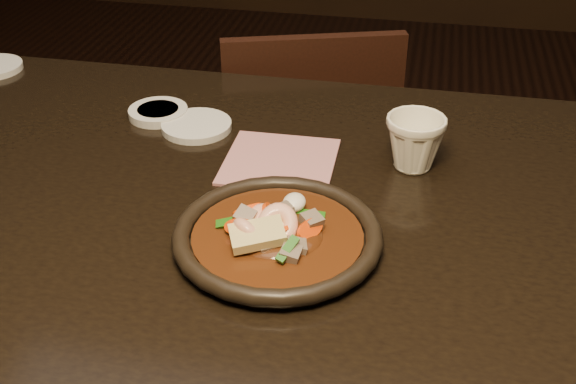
% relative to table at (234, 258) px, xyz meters
% --- Properties ---
extents(table, '(1.60, 0.90, 0.75)m').
position_rel_table_xyz_m(table, '(0.00, 0.00, 0.00)').
color(table, black).
rests_on(table, floor).
extents(chair, '(0.48, 0.48, 0.80)m').
position_rel_table_xyz_m(chair, '(-0.01, 0.64, -0.24)').
color(chair, black).
rests_on(chair, floor).
extents(plate, '(0.26, 0.26, 0.03)m').
position_rel_table_xyz_m(plate, '(0.08, -0.06, 0.09)').
color(plate, black).
rests_on(plate, table).
extents(stirfry, '(0.14, 0.14, 0.06)m').
position_rel_table_xyz_m(stirfry, '(0.07, -0.06, 0.10)').
color(stirfry, '#3E1C0B').
rests_on(stirfry, plate).
extents(soy_dish, '(0.10, 0.10, 0.01)m').
position_rel_table_xyz_m(soy_dish, '(-0.19, 0.25, 0.08)').
color(soy_dish, silver).
rests_on(soy_dish, table).
extents(saucer_right, '(0.11, 0.11, 0.01)m').
position_rel_table_xyz_m(saucer_right, '(-0.12, 0.22, 0.08)').
color(saucer_right, silver).
rests_on(saucer_right, table).
extents(tea_cup, '(0.10, 0.10, 0.09)m').
position_rel_table_xyz_m(tea_cup, '(0.23, 0.17, 0.12)').
color(tea_cup, white).
rests_on(tea_cup, table).
extents(napkin, '(0.16, 0.16, 0.00)m').
position_rel_table_xyz_m(napkin, '(0.04, 0.14, 0.08)').
color(napkin, '#B67073').
rests_on(napkin, table).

